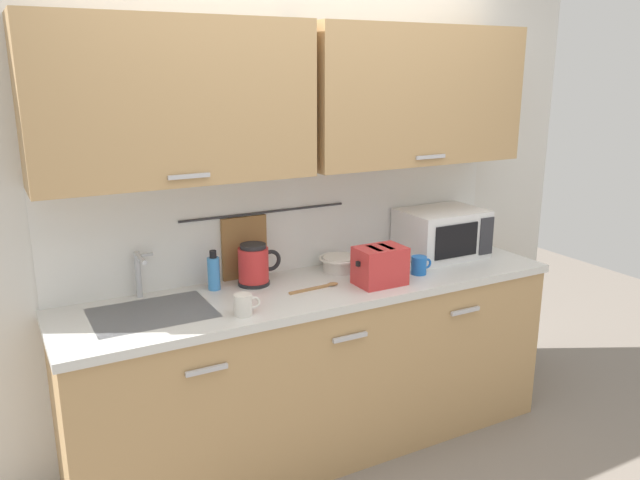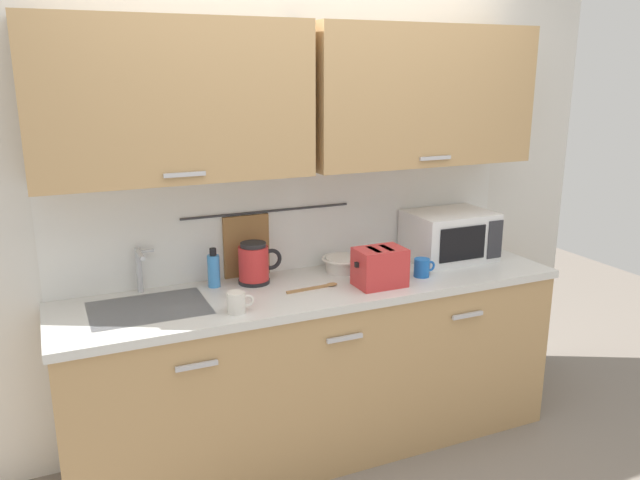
# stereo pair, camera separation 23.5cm
# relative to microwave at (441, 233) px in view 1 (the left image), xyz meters

# --- Properties ---
(ground) EXTENTS (8.00, 8.00, 0.00)m
(ground) POSITION_rel_microwave_xyz_m (-0.85, -0.41, -1.04)
(ground) COLOR slate
(counter_unit) EXTENTS (2.53, 0.64, 0.90)m
(counter_unit) POSITION_rel_microwave_xyz_m (-0.86, -0.11, -0.58)
(counter_unit) COLOR tan
(counter_unit) RESTS_ON ground
(back_wall_assembly) EXTENTS (3.70, 0.41, 2.50)m
(back_wall_assembly) POSITION_rel_microwave_xyz_m (-0.85, 0.12, 0.49)
(back_wall_assembly) COLOR silver
(back_wall_assembly) RESTS_ON ground
(sink_faucet) EXTENTS (0.09, 0.17, 0.22)m
(sink_faucet) POSITION_rel_microwave_xyz_m (-1.67, 0.12, 0.01)
(sink_faucet) COLOR #B2B5BA
(sink_faucet) RESTS_ON counter_unit
(microwave) EXTENTS (0.46, 0.35, 0.27)m
(microwave) POSITION_rel_microwave_xyz_m (0.00, 0.00, 0.00)
(microwave) COLOR white
(microwave) RESTS_ON counter_unit
(electric_kettle) EXTENTS (0.23, 0.16, 0.21)m
(electric_kettle) POSITION_rel_microwave_xyz_m (-1.13, 0.05, -0.03)
(electric_kettle) COLOR black
(electric_kettle) RESTS_ON counter_unit
(dish_soap_bottle) EXTENTS (0.06, 0.06, 0.20)m
(dish_soap_bottle) POSITION_rel_microwave_xyz_m (-1.33, 0.08, -0.05)
(dish_soap_bottle) COLOR #3F8CD8
(dish_soap_bottle) RESTS_ON counter_unit
(mug_near_sink) EXTENTS (0.12, 0.08, 0.09)m
(mug_near_sink) POSITION_rel_microwave_xyz_m (-1.33, -0.30, -0.09)
(mug_near_sink) COLOR silver
(mug_near_sink) RESTS_ON counter_unit
(mixing_bowl) EXTENTS (0.21, 0.21, 0.08)m
(mixing_bowl) POSITION_rel_microwave_xyz_m (-0.65, 0.04, -0.09)
(mixing_bowl) COLOR silver
(mixing_bowl) RESTS_ON counter_unit
(toaster) EXTENTS (0.26, 0.17, 0.19)m
(toaster) POSITION_rel_microwave_xyz_m (-0.58, -0.24, -0.04)
(toaster) COLOR red
(toaster) RESTS_ON counter_unit
(mug_by_kettle) EXTENTS (0.12, 0.08, 0.09)m
(mug_by_kettle) POSITION_rel_microwave_xyz_m (-0.31, -0.21, -0.09)
(mug_by_kettle) COLOR blue
(mug_by_kettle) RESTS_ON counter_unit
(wooden_spoon) EXTENTS (0.28, 0.05, 0.01)m
(wooden_spoon) POSITION_rel_microwave_xyz_m (-0.87, -0.15, -0.13)
(wooden_spoon) COLOR #9E7042
(wooden_spoon) RESTS_ON counter_unit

